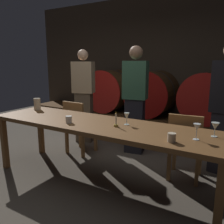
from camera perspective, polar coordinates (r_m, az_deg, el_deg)
ground_plane at (r=3.23m, az=-7.75°, el=-15.66°), size 9.28×9.28×0.00m
back_wall at (r=5.63m, az=12.35°, el=11.60°), size 7.14×0.24×2.95m
barrel_shelf at (r=5.28m, az=9.80°, el=-2.54°), size 6.43×0.90×0.36m
wine_barrel_left at (r=5.62m, az=-0.10°, el=5.29°), size 0.96×0.93×0.96m
wine_barrel_center at (r=5.17m, az=9.83°, el=4.52°), size 0.96×0.93×0.96m
wine_barrel_right at (r=4.88m, az=22.18°, el=3.37°), size 0.96×0.93×0.96m
dining_table at (r=2.84m, az=-3.03°, el=-4.00°), size 2.96×0.79×0.78m
chair_left at (r=3.88m, az=-8.23°, el=-3.12°), size 0.41×0.41×0.88m
chair_right at (r=3.11m, az=17.37°, el=-7.40°), size 0.43×0.43×0.88m
guest_left at (r=4.41m, az=-6.85°, el=3.90°), size 0.44×0.35×1.71m
guest_center at (r=3.84m, az=5.61°, el=3.05°), size 0.42×0.30×1.74m
candle_center at (r=2.66m, az=0.97°, el=-2.61°), size 0.05×0.05×0.17m
pitcher at (r=3.76m, az=-17.68°, el=1.84°), size 0.10×0.10×0.18m
wine_glass_left at (r=2.73m, az=3.59°, el=-1.10°), size 0.06×0.06×0.14m
wine_glass_center at (r=2.34m, az=19.88°, el=-3.61°), size 0.07×0.07×0.16m
wine_glass_right at (r=2.50m, az=23.71°, el=-3.22°), size 0.08×0.08×0.14m
cup_left at (r=2.86m, az=-10.43°, el=-1.80°), size 0.08×0.08×0.09m
cup_right at (r=2.23m, az=14.27°, el=-6.01°), size 0.08×0.08×0.08m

